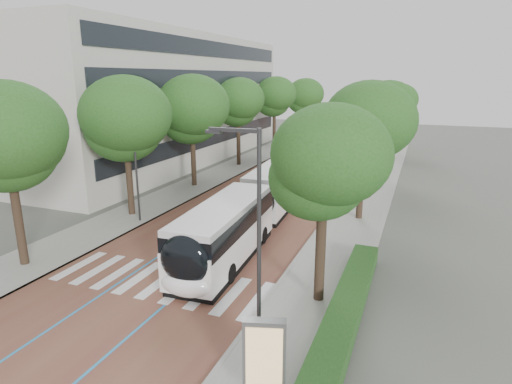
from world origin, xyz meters
TOP-DOWN VIEW (x-y plane):
  - ground at (0.00, 0.00)m, footprint 160.00×160.00m
  - road at (0.00, 40.00)m, footprint 11.00×140.00m
  - sidewalk_left at (-7.50, 40.00)m, footprint 4.00×140.00m
  - sidewalk_right at (7.50, 40.00)m, footprint 4.00×140.00m
  - kerb_left at (-5.60, 40.00)m, footprint 0.20×140.00m
  - kerb_right at (5.60, 40.00)m, footprint 0.20×140.00m
  - zebra_crossing at (0.20, 1.00)m, footprint 10.55×3.60m
  - lane_line_left at (-1.60, 40.00)m, footprint 0.12×126.00m
  - lane_line_right at (1.60, 40.00)m, footprint 0.12×126.00m
  - office_building at (-19.47, 28.00)m, footprint 18.11×40.00m
  - hedge at (9.10, 0.00)m, footprint 1.20×14.00m
  - streetlight_near at (6.62, -3.00)m, footprint 1.82×0.20m
  - streetlight_far at (6.62, 22.00)m, footprint 1.82×0.20m
  - lamp_post_left at (-6.10, 8.00)m, footprint 0.14×0.14m
  - trees_left at (-7.50, 24.43)m, footprint 6.27×60.80m
  - trees_right at (7.70, 20.72)m, footprint 6.03×46.83m
  - lead_bus at (1.85, 8.16)m, footprint 3.58×18.51m
  - bus_queued_0 at (2.72, 24.40)m, footprint 2.95×12.48m
  - bus_queued_1 at (2.31, 37.54)m, footprint 2.73×12.44m
  - ad_panel at (7.56, -4.52)m, footprint 1.32×0.70m

SIDE VIEW (x-z plane):
  - ground at x=0.00m, z-range 0.00..0.00m
  - road at x=0.00m, z-range 0.00..0.02m
  - lane_line_left at x=-1.60m, z-range 0.02..0.03m
  - lane_line_right at x=1.60m, z-range 0.02..0.03m
  - zebra_crossing at x=0.20m, z-range 0.02..0.03m
  - sidewalk_left at x=-7.50m, z-range 0.00..0.12m
  - sidewalk_right at x=7.50m, z-range 0.00..0.12m
  - kerb_left at x=-5.60m, z-range -0.01..0.13m
  - kerb_right at x=5.60m, z-range -0.01..0.13m
  - hedge at x=9.10m, z-range 0.12..0.92m
  - ad_panel at x=7.56m, z-range 0.19..2.84m
  - bus_queued_0 at x=2.72m, z-range 0.02..3.22m
  - bus_queued_1 at x=2.31m, z-range 0.02..3.22m
  - lead_bus at x=1.85m, z-range 0.03..3.23m
  - lamp_post_left at x=-6.10m, z-range 0.12..8.12m
  - streetlight_near at x=6.62m, z-range 0.82..8.82m
  - streetlight_far at x=6.62m, z-range 0.82..8.82m
  - trees_right at x=7.70m, z-range 1.80..10.60m
  - trees_left at x=-7.50m, z-range 1.88..11.10m
  - office_building at x=-19.47m, z-range 0.00..14.00m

